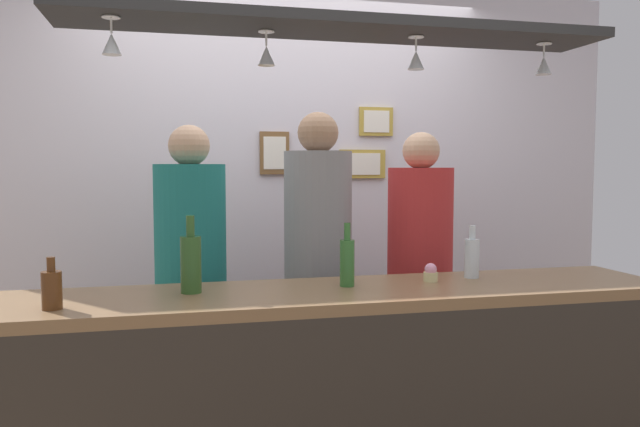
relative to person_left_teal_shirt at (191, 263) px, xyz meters
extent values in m
cube|color=silver|center=(0.59, 0.79, 0.30)|extent=(4.40, 0.06, 2.60)
cube|color=brown|center=(0.59, -0.66, -0.05)|extent=(2.70, 0.55, 0.04)
cube|color=black|center=(0.59, -0.61, 1.01)|extent=(2.20, 0.36, 0.04)
cylinder|color=silver|center=(-0.28, -0.68, 0.99)|extent=(0.06, 0.06, 0.00)
cylinder|color=silver|center=(-0.28, -0.68, 0.96)|extent=(0.01, 0.01, 0.06)
cone|color=silver|center=(-0.28, -0.68, 0.90)|extent=(0.07, 0.07, 0.08)
cylinder|color=silver|center=(0.29, -0.57, 0.99)|extent=(0.06, 0.06, 0.00)
cylinder|color=silver|center=(0.29, -0.57, 0.96)|extent=(0.01, 0.01, 0.06)
cone|color=silver|center=(0.29, -0.57, 0.90)|extent=(0.07, 0.07, 0.08)
cylinder|color=silver|center=(0.89, -0.62, 0.99)|extent=(0.06, 0.06, 0.00)
cylinder|color=silver|center=(0.89, -0.62, 0.96)|extent=(0.01, 0.01, 0.06)
cone|color=silver|center=(0.89, -0.62, 0.90)|extent=(0.07, 0.07, 0.08)
cylinder|color=silver|center=(1.48, -0.62, 0.99)|extent=(0.06, 0.06, 0.00)
cylinder|color=silver|center=(1.48, -0.62, 0.96)|extent=(0.01, 0.01, 0.06)
cone|color=silver|center=(1.48, -0.62, 0.90)|extent=(0.07, 0.07, 0.08)
cube|color=#2D334C|center=(0.00, 0.00, -0.61)|extent=(0.17, 0.18, 0.79)
cylinder|color=#1E7A75|center=(0.00, 0.00, 0.13)|extent=(0.34, 0.34, 0.69)
sphere|color=tan|center=(0.00, 0.00, 0.56)|extent=(0.20, 0.20, 0.20)
cube|color=#2D334C|center=(0.63, 0.00, -0.59)|extent=(0.17, 0.18, 0.83)
cylinder|color=gray|center=(0.63, 0.00, 0.18)|extent=(0.34, 0.34, 0.72)
sphere|color=#9E7556|center=(0.63, 0.00, 0.63)|extent=(0.20, 0.20, 0.20)
cube|color=#2D334C|center=(1.18, 0.00, -0.61)|extent=(0.17, 0.18, 0.78)
cylinder|color=red|center=(1.18, 0.00, 0.12)|extent=(0.34, 0.34, 0.68)
sphere|color=tan|center=(1.18, 0.00, 0.55)|extent=(0.19, 0.19, 0.19)
cylinder|color=silver|center=(1.19, -0.55, 0.06)|extent=(0.06, 0.06, 0.17)
cylinder|color=silver|center=(1.19, -0.55, 0.18)|extent=(0.03, 0.03, 0.06)
cylinder|color=#2D5623|center=(-0.02, -0.60, 0.09)|extent=(0.08, 0.08, 0.22)
cylinder|color=#2D5623|center=(-0.02, -0.60, 0.24)|extent=(0.03, 0.03, 0.08)
cylinder|color=#512D14|center=(-0.49, -0.78, 0.04)|extent=(0.07, 0.07, 0.13)
cylinder|color=#512D14|center=(-0.49, -0.78, 0.13)|extent=(0.03, 0.03, 0.05)
cylinder|color=#336B2D|center=(0.61, -0.61, 0.07)|extent=(0.06, 0.06, 0.19)
cylinder|color=#336B2D|center=(0.61, -0.61, 0.20)|extent=(0.03, 0.03, 0.07)
cylinder|color=beige|center=(0.98, -0.59, 0.00)|extent=(0.06, 0.06, 0.04)
sphere|color=pink|center=(0.98, -0.59, 0.03)|extent=(0.05, 0.05, 0.05)
cube|color=brown|center=(0.53, 0.74, 0.55)|extent=(0.18, 0.02, 0.26)
cube|color=white|center=(0.53, 0.73, 0.55)|extent=(0.14, 0.01, 0.20)
cube|color=#B29338|center=(1.18, 0.74, 0.75)|extent=(0.22, 0.02, 0.18)
cube|color=white|center=(1.18, 0.73, 0.75)|extent=(0.17, 0.01, 0.14)
cube|color=#B29338|center=(1.09, 0.74, 0.48)|extent=(0.30, 0.02, 0.18)
cube|color=white|center=(1.09, 0.73, 0.48)|extent=(0.23, 0.01, 0.14)
camera|label=1|loc=(-0.08, -3.02, 0.46)|focal=34.90mm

